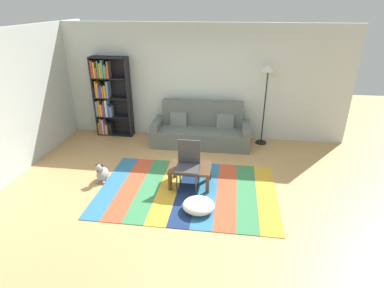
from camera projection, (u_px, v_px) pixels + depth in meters
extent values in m
plane|color=tan|center=(188.00, 189.00, 5.65)|extent=(14.00, 14.00, 0.00)
cube|color=silver|center=(203.00, 83.00, 7.38)|extent=(6.80, 0.10, 2.70)
cube|color=silver|center=(24.00, 99.00, 6.17)|extent=(0.10, 5.50, 2.70)
cube|color=teal|center=(113.00, 185.00, 5.78)|extent=(0.35, 2.12, 0.01)
cube|color=#C64C2D|center=(131.00, 186.00, 5.74)|extent=(0.35, 2.12, 0.01)
cube|color=#387F4C|center=(150.00, 187.00, 5.69)|extent=(0.35, 2.12, 0.01)
cube|color=gold|center=(169.00, 189.00, 5.65)|extent=(0.35, 2.12, 0.01)
cube|color=navy|center=(188.00, 190.00, 5.61)|extent=(0.35, 2.12, 0.01)
cube|color=teal|center=(207.00, 192.00, 5.57)|extent=(0.35, 2.12, 0.01)
cube|color=#C64C2D|center=(227.00, 193.00, 5.52)|extent=(0.35, 2.12, 0.01)
cube|color=#387F4C|center=(247.00, 194.00, 5.48)|extent=(0.35, 2.12, 0.01)
cube|color=gold|center=(267.00, 196.00, 5.44)|extent=(0.35, 2.12, 0.01)
cube|color=#59605B|center=(201.00, 137.00, 7.31)|extent=(1.90, 0.80, 0.40)
cube|color=#59605B|center=(202.00, 113.00, 7.38)|extent=(1.90, 0.20, 0.60)
cube|color=#59605B|center=(158.00, 132.00, 7.41)|extent=(0.18, 0.80, 0.56)
cube|color=#59605B|center=(246.00, 136.00, 7.16)|extent=(0.18, 0.80, 0.56)
cube|color=slate|center=(179.00, 119.00, 7.39)|extent=(0.42, 0.19, 0.36)
cube|color=slate|center=(225.00, 121.00, 7.26)|extent=(0.42, 0.19, 0.36)
cube|color=black|center=(96.00, 97.00, 7.63)|extent=(0.04, 0.28, 1.95)
cube|color=black|center=(130.00, 98.00, 7.52)|extent=(0.04, 0.28, 1.95)
cube|color=black|center=(114.00, 96.00, 7.69)|extent=(0.90, 0.01, 1.95)
cube|color=black|center=(116.00, 134.00, 7.97)|extent=(0.86, 0.28, 0.02)
cube|color=black|center=(114.00, 116.00, 7.77)|extent=(0.86, 0.28, 0.02)
cube|color=black|center=(112.00, 98.00, 7.57)|extent=(0.86, 0.28, 0.02)
cube|color=black|center=(110.00, 78.00, 7.37)|extent=(0.86, 0.28, 0.02)
cube|color=black|center=(108.00, 57.00, 7.17)|extent=(0.86, 0.28, 0.02)
cube|color=orange|center=(101.00, 127.00, 7.95)|extent=(0.03, 0.24, 0.30)
cube|color=#8C6647|center=(102.00, 125.00, 7.90)|extent=(0.05, 0.19, 0.42)
cube|color=silver|center=(104.00, 126.00, 7.91)|extent=(0.03, 0.22, 0.38)
cube|color=purple|center=(106.00, 127.00, 7.90)|extent=(0.04, 0.20, 0.33)
cube|color=gold|center=(108.00, 129.00, 7.90)|extent=(0.05, 0.17, 0.26)
cube|color=black|center=(110.00, 128.00, 7.91)|extent=(0.04, 0.23, 0.31)
cube|color=black|center=(112.00, 128.00, 7.90)|extent=(0.04, 0.21, 0.29)
cube|color=#668C99|center=(98.00, 108.00, 7.71)|extent=(0.05, 0.19, 0.38)
cube|color=orange|center=(100.00, 108.00, 7.69)|extent=(0.04, 0.19, 0.40)
cube|color=gold|center=(102.00, 110.00, 7.71)|extent=(0.04, 0.21, 0.31)
cube|color=red|center=(104.00, 109.00, 7.73)|extent=(0.04, 0.24, 0.31)
cube|color=#334CB2|center=(106.00, 108.00, 7.70)|extent=(0.03, 0.23, 0.41)
cube|color=silver|center=(108.00, 108.00, 7.69)|extent=(0.05, 0.24, 0.42)
cube|color=#334CB2|center=(110.00, 110.00, 7.71)|extent=(0.05, 0.24, 0.30)
cube|color=#668C99|center=(112.00, 111.00, 7.68)|extent=(0.04, 0.16, 0.26)
cube|color=black|center=(96.00, 92.00, 7.52)|extent=(0.04, 0.17, 0.25)
cube|color=orange|center=(97.00, 89.00, 7.51)|extent=(0.03, 0.22, 0.40)
cube|color=orange|center=(99.00, 90.00, 7.51)|extent=(0.04, 0.22, 0.36)
cube|color=#334CB2|center=(101.00, 92.00, 7.52)|extent=(0.03, 0.20, 0.27)
cube|color=#334CB2|center=(102.00, 91.00, 7.52)|extent=(0.03, 0.23, 0.31)
cube|color=orange|center=(104.00, 92.00, 7.50)|extent=(0.03, 0.19, 0.28)
cube|color=orange|center=(106.00, 91.00, 7.49)|extent=(0.05, 0.18, 0.30)
cube|color=#668C99|center=(108.00, 89.00, 7.48)|extent=(0.05, 0.23, 0.40)
cube|color=red|center=(93.00, 69.00, 7.32)|extent=(0.05, 0.22, 0.40)
cube|color=gold|center=(95.00, 70.00, 7.29)|extent=(0.04, 0.16, 0.37)
cube|color=red|center=(97.00, 72.00, 7.33)|extent=(0.04, 0.20, 0.25)
cube|color=green|center=(99.00, 69.00, 7.31)|extent=(0.03, 0.24, 0.40)
cube|color=orange|center=(101.00, 70.00, 7.30)|extent=(0.05, 0.21, 0.35)
cube|color=#668C99|center=(103.00, 69.00, 7.26)|extent=(0.04, 0.18, 0.41)
cube|color=green|center=(106.00, 71.00, 7.30)|extent=(0.05, 0.22, 0.31)
cube|color=red|center=(108.00, 72.00, 7.30)|extent=(0.03, 0.22, 0.28)
cube|color=#8C6647|center=(109.00, 70.00, 7.26)|extent=(0.03, 0.20, 0.39)
cube|color=#513826|center=(190.00, 167.00, 5.64)|extent=(0.75, 0.55, 0.04)
cube|color=#513826|center=(170.00, 182.00, 5.54)|extent=(0.06, 0.06, 0.34)
cube|color=#513826|center=(207.00, 184.00, 5.46)|extent=(0.06, 0.06, 0.34)
cube|color=#513826|center=(175.00, 169.00, 5.97)|extent=(0.06, 0.06, 0.34)
cube|color=#513826|center=(210.00, 171.00, 5.89)|extent=(0.06, 0.06, 0.34)
ellipsoid|color=white|center=(199.00, 205.00, 5.02)|extent=(0.52, 0.50, 0.20)
ellipsoid|color=#9E998E|center=(103.00, 174.00, 5.88)|extent=(0.22, 0.30, 0.26)
sphere|color=#9E998E|center=(99.00, 169.00, 5.71)|extent=(0.15, 0.15, 0.15)
ellipsoid|color=#474440|center=(98.00, 171.00, 5.66)|extent=(0.06, 0.07, 0.05)
ellipsoid|color=#474440|center=(97.00, 166.00, 5.72)|extent=(0.05, 0.04, 0.08)
ellipsoid|color=#474440|center=(102.00, 166.00, 5.70)|extent=(0.05, 0.04, 0.08)
sphere|color=#9E998E|center=(97.00, 182.00, 5.81)|extent=(0.06, 0.06, 0.06)
sphere|color=#9E998E|center=(104.00, 183.00, 5.79)|extent=(0.06, 0.06, 0.06)
cylinder|color=black|center=(261.00, 142.00, 7.49)|extent=(0.26, 0.26, 0.02)
cylinder|color=black|center=(264.00, 108.00, 7.13)|extent=(0.03, 0.03, 1.70)
cone|color=white|center=(268.00, 68.00, 6.74)|extent=(0.32, 0.32, 0.14)
cube|color=black|center=(192.00, 166.00, 5.63)|extent=(0.06, 0.15, 0.02)
cube|color=#38383D|center=(188.00, 168.00, 5.46)|extent=(0.40, 0.40, 0.03)
cube|color=#38383D|center=(189.00, 151.00, 5.52)|extent=(0.40, 0.03, 0.44)
cylinder|color=#38383D|center=(177.00, 184.00, 5.42)|extent=(0.02, 0.02, 0.42)
cylinder|color=#38383D|center=(196.00, 185.00, 5.38)|extent=(0.02, 0.02, 0.42)
cylinder|color=#38383D|center=(180.00, 174.00, 5.73)|extent=(0.02, 0.02, 0.42)
cylinder|color=#38383D|center=(198.00, 175.00, 5.69)|extent=(0.02, 0.02, 0.42)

